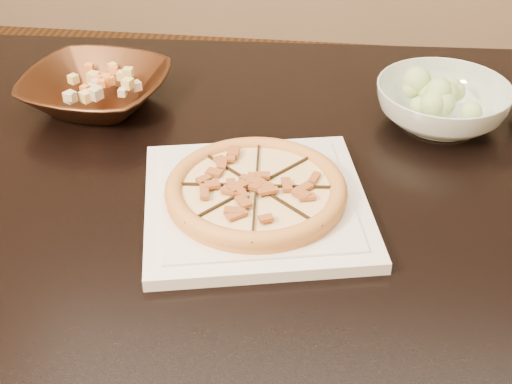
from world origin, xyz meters
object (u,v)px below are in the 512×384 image
dining_table (215,210)px  salad_bowl (442,104)px  pizza (256,190)px  bronze_bowl (96,90)px  plate (256,203)px

dining_table → salad_bowl: size_ratio=6.55×
pizza → bronze_bowl: (-0.32, 0.27, -0.00)m
pizza → bronze_bowl: bronze_bowl is taller
dining_table → salad_bowl: bearing=24.0°
plate → salad_bowl: 0.40m
dining_table → plate: size_ratio=3.92×
bronze_bowl → dining_table: bearing=-32.8°
dining_table → bronze_bowl: size_ratio=5.94×
bronze_bowl → salad_bowl: bearing=1.1°
dining_table → salad_bowl: salad_bowl is taller
salad_bowl → bronze_bowl: bearing=-178.9°
plate → salad_bowl: salad_bowl is taller
dining_table → plate: bearing=-55.3°
bronze_bowl → salad_bowl: 0.60m
plate → salad_bowl: (0.28, 0.28, 0.02)m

